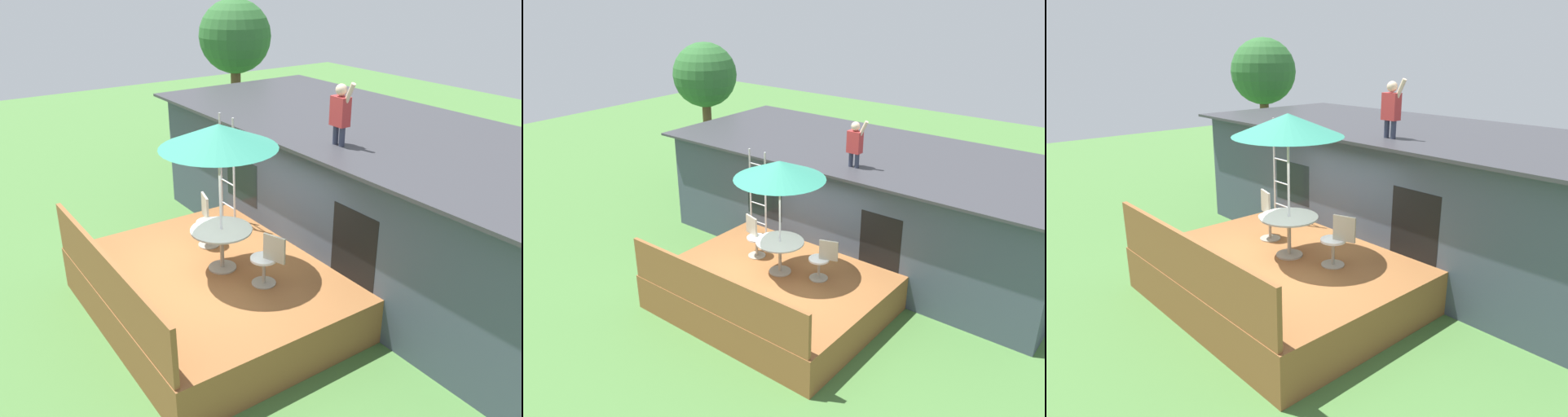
% 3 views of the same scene
% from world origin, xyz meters
% --- Properties ---
extents(ground_plane, '(40.00, 40.00, 0.00)m').
position_xyz_m(ground_plane, '(0.00, 0.00, 0.00)').
color(ground_plane, '#477538').
extents(house, '(10.50, 4.50, 2.75)m').
position_xyz_m(house, '(0.00, 3.60, 1.38)').
color(house, '#424C5B').
rests_on(house, ground).
extents(deck, '(4.63, 3.99, 0.80)m').
position_xyz_m(deck, '(0.00, 0.00, 0.40)').
color(deck, brown).
rests_on(deck, ground).
extents(deck_railing, '(4.53, 0.08, 0.90)m').
position_xyz_m(deck_railing, '(0.00, -1.95, 1.25)').
color(deck_railing, brown).
rests_on(deck_railing, deck).
extents(patio_table, '(1.04, 1.04, 0.74)m').
position_xyz_m(patio_table, '(0.01, 0.06, 1.39)').
color(patio_table, '#A59E8C').
rests_on(patio_table, deck).
extents(patio_umbrella, '(1.90, 1.90, 2.54)m').
position_xyz_m(patio_umbrella, '(0.01, 0.06, 3.15)').
color(patio_umbrella, silver).
rests_on(patio_umbrella, deck).
extents(step_ladder, '(0.52, 0.04, 2.20)m').
position_xyz_m(step_ladder, '(-1.55, 1.15, 1.90)').
color(step_ladder, silver).
rests_on(step_ladder, deck).
extents(person_figure, '(0.47, 0.20, 1.11)m').
position_xyz_m(person_figure, '(0.48, 2.17, 3.35)').
color(person_figure, '#33384C').
rests_on(person_figure, house).
extents(patio_chair_left, '(0.61, 0.44, 0.92)m').
position_xyz_m(patio_chair_left, '(-0.94, 0.32, 1.26)').
color(patio_chair_left, '#A59E8C').
rests_on(patio_chair_left, deck).
extents(patio_chair_right, '(0.60, 0.44, 0.92)m').
position_xyz_m(patio_chair_right, '(0.90, 0.38, 1.26)').
color(patio_chair_right, '#A59E8C').
rests_on(patio_chair_right, deck).
extents(backyard_tree, '(2.15, 2.15, 4.76)m').
position_xyz_m(backyard_tree, '(-7.15, 4.92, 3.63)').
color(backyard_tree, brown).
rests_on(backyard_tree, ground).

